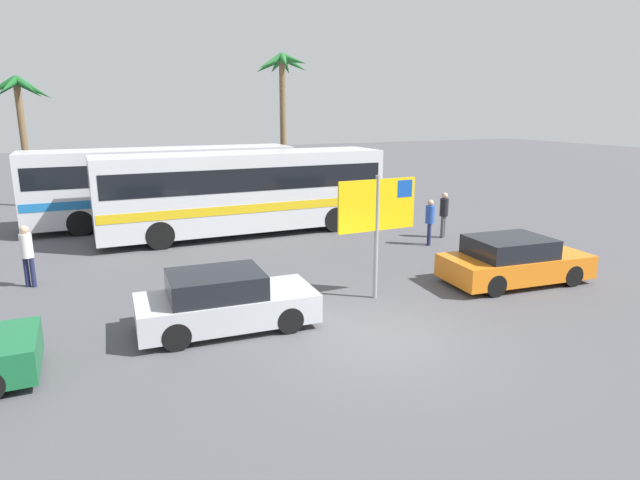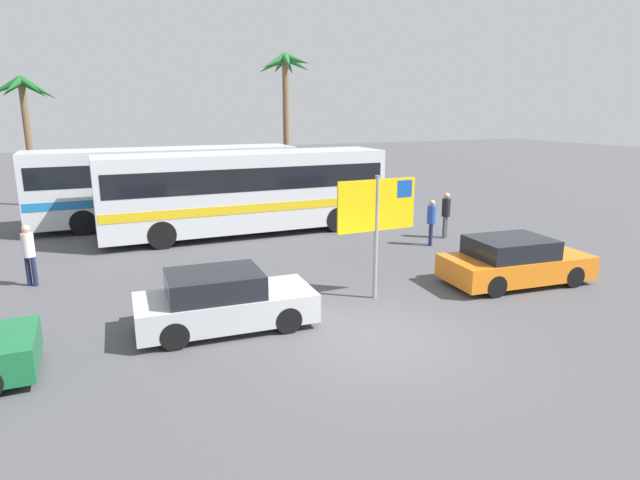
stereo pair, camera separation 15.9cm
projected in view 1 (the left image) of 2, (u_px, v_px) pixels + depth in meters
The scene contains 11 objects.
ground at pixel (378, 340), 11.49m from camera, with size 120.00×120.00×0.00m, color #4C4C51.
bus_front_coach at pixel (244, 189), 20.80m from camera, with size 10.95×2.51×3.17m.
bus_rear_coach at pixel (164, 182), 22.82m from camera, with size 10.95×2.51×3.17m.
ferry_sign at pixel (379, 210), 13.52m from camera, with size 2.20×0.12×3.20m.
car_orange at pixel (514, 261), 15.13m from camera, with size 4.25×2.17×1.32m.
car_silver at pixel (224, 302), 11.94m from camera, with size 3.99×1.90×1.32m.
pedestrian_by_bus at pixel (27, 251), 14.67m from camera, with size 0.32×0.32×1.73m.
pedestrian_near_sign at pixel (444, 211), 20.36m from camera, with size 0.32×0.32×1.73m.
pedestrian_crossing_lot at pixel (430, 219), 19.25m from camera, with size 0.32×0.32×1.65m.
palm_tree_seaside at pixel (282, 82), 26.89m from camera, with size 2.95×2.96×7.49m.
palm_tree_inland at pixel (19, 102), 26.02m from camera, with size 3.25×3.09×6.34m.
Camera 1 is at (-5.50, -9.20, 4.81)m, focal length 30.22 mm.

